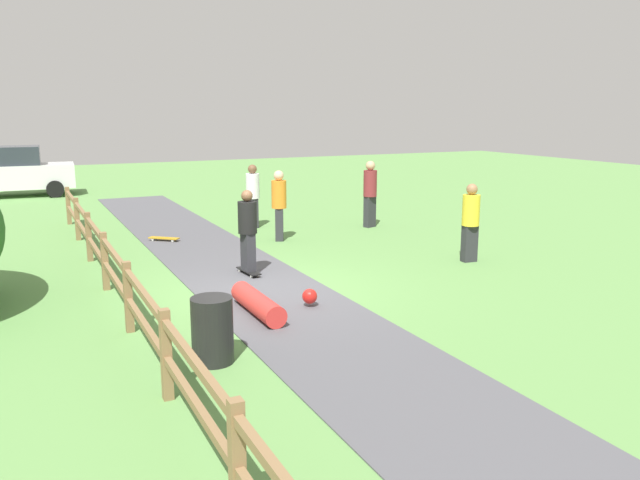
{
  "coord_description": "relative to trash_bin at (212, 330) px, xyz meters",
  "views": [
    {
      "loc": [
        -4.04,
        -10.95,
        3.35
      ],
      "look_at": [
        0.92,
        -0.66,
        1.0
      ],
      "focal_mm": 36.07,
      "sensor_mm": 36.0,
      "label": 1
    }
  ],
  "objects": [
    {
      "name": "ground_plane",
      "position": [
        1.8,
        3.0,
        -0.45
      ],
      "size": [
        60.0,
        60.0,
        0.0
      ],
      "primitive_type": "plane",
      "color": "#60934C"
    },
    {
      "name": "asphalt_path",
      "position": [
        1.8,
        3.0,
        -0.44
      ],
      "size": [
        2.4,
        28.0,
        0.02
      ],
      "primitive_type": "cube",
      "color": "#515156",
      "rests_on": "ground_plane"
    },
    {
      "name": "wooden_fence",
      "position": [
        -0.8,
        3.0,
        0.22
      ],
      "size": [
        0.12,
        18.12,
        1.1
      ],
      "color": "olive",
      "rests_on": "ground_plane"
    },
    {
      "name": "trash_bin",
      "position": [
        0.0,
        0.0,
        0.0
      ],
      "size": [
        0.56,
        0.56,
        0.9
      ],
      "primitive_type": "cylinder",
      "color": "black",
      "rests_on": "ground_plane"
    },
    {
      "name": "skater_riding",
      "position": [
        1.97,
        4.13,
        0.53
      ],
      "size": [
        0.42,
        0.82,
        1.73
      ],
      "color": "black",
      "rests_on": "asphalt_path"
    },
    {
      "name": "skater_fallen",
      "position": [
        1.31,
        1.62,
        -0.25
      ],
      "size": [
        1.26,
        1.65,
        0.36
      ],
      "color": "red",
      "rests_on": "asphalt_path"
    },
    {
      "name": "skateboard_loose",
      "position": [
        1.15,
        8.27,
        -0.36
      ],
      "size": [
        0.74,
        0.67,
        0.08
      ],
      "color": "#BF8C19",
      "rests_on": "asphalt_path"
    },
    {
      "name": "bystander_yellow",
      "position": [
        6.79,
        3.15,
        0.51
      ],
      "size": [
        0.41,
        0.41,
        1.74
      ],
      "color": "#2D2D33",
      "rests_on": "ground_plane"
    },
    {
      "name": "bystander_maroon",
      "position": [
        6.92,
        7.78,
        0.6
      ],
      "size": [
        0.47,
        0.47,
        1.89
      ],
      "color": "#2D2D33",
      "rests_on": "ground_plane"
    },
    {
      "name": "bystander_orange",
      "position": [
        3.87,
        7.12,
        0.55
      ],
      "size": [
        0.5,
        0.5,
        1.81
      ],
      "color": "#2D2D33",
      "rests_on": "ground_plane"
    },
    {
      "name": "bystander_white",
      "position": [
        3.89,
        9.15,
        0.54
      ],
      "size": [
        0.39,
        0.39,
        1.8
      ],
      "color": "#2D2D33",
      "rests_on": "ground_plane"
    },
    {
      "name": "parked_car_white",
      "position": [
        -2.11,
        19.35,
        0.51
      ],
      "size": [
        4.29,
        2.2,
        1.92
      ],
      "color": "silver",
      "rests_on": "ground_plane"
    }
  ]
}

